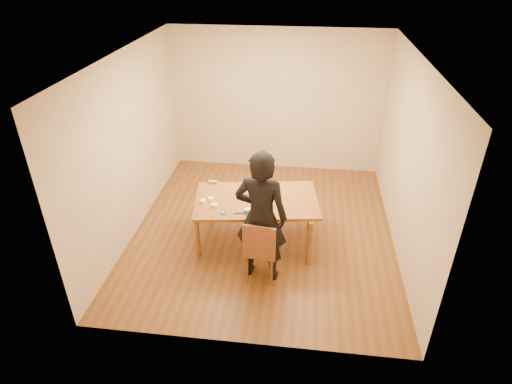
# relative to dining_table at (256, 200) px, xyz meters

# --- Properties ---
(room_shell) EXTENTS (4.00, 4.50, 2.70)m
(room_shell) POSITION_rel_dining_table_xyz_m (0.07, 0.67, 0.62)
(room_shell) COLOR brown
(room_shell) RESTS_ON ground
(dining_table) EXTENTS (1.89, 1.28, 0.04)m
(dining_table) POSITION_rel_dining_table_xyz_m (0.00, 0.00, 0.00)
(dining_table) COLOR brown
(dining_table) RESTS_ON floor
(dining_chair) EXTENTS (0.42, 0.42, 0.04)m
(dining_chair) POSITION_rel_dining_table_xyz_m (0.15, -0.78, -0.28)
(dining_chair) COLOR brown
(dining_chair) RESTS_ON floor
(cake_plate) EXTENTS (0.32, 0.32, 0.02)m
(cake_plate) POSITION_rel_dining_table_xyz_m (0.10, 0.08, 0.03)
(cake_plate) COLOR #B3290B
(cake_plate) RESTS_ON dining_table
(cake) EXTENTS (0.21, 0.21, 0.07)m
(cake) POSITION_rel_dining_table_xyz_m (0.10, 0.08, 0.08)
(cake) COLOR white
(cake) RESTS_ON cake_plate
(frosting_dome) EXTENTS (0.20, 0.20, 0.03)m
(frosting_dome) POSITION_rel_dining_table_xyz_m (0.10, 0.08, 0.12)
(frosting_dome) COLOR white
(frosting_dome) RESTS_ON cake
(frosting_tub) EXTENTS (0.08, 0.08, 0.07)m
(frosting_tub) POSITION_rel_dining_table_xyz_m (-0.08, -0.39, 0.06)
(frosting_tub) COLOR white
(frosting_tub) RESTS_ON dining_table
(frosting_lid) EXTENTS (0.10, 0.10, 0.01)m
(frosting_lid) POSITION_rel_dining_table_xyz_m (-0.41, -0.42, 0.03)
(frosting_lid) COLOR #174798
(frosting_lid) RESTS_ON dining_table
(frosting_dollop) EXTENTS (0.04, 0.04, 0.02)m
(frosting_dollop) POSITION_rel_dining_table_xyz_m (-0.41, -0.42, 0.04)
(frosting_dollop) COLOR white
(frosting_dollop) RESTS_ON frosting_lid
(ramekin_green) EXTENTS (0.08, 0.08, 0.04)m
(ramekin_green) POSITION_rel_dining_table_xyz_m (-0.56, -0.27, 0.04)
(ramekin_green) COLOR white
(ramekin_green) RESTS_ON dining_table
(ramekin_yellow) EXTENTS (0.09, 0.09, 0.04)m
(ramekin_yellow) POSITION_rel_dining_table_xyz_m (-0.64, -0.11, 0.04)
(ramekin_yellow) COLOR white
(ramekin_yellow) RESTS_ON dining_table
(ramekin_multi) EXTENTS (0.09, 0.09, 0.04)m
(ramekin_multi) POSITION_rel_dining_table_xyz_m (-0.74, -0.19, 0.04)
(ramekin_multi) COLOR white
(ramekin_multi) RESTS_ON dining_table
(candy_box_pink) EXTENTS (0.13, 0.08, 0.02)m
(candy_box_pink) POSITION_rel_dining_table_xyz_m (-0.72, 0.38, 0.03)
(candy_box_pink) COLOR #D13167
(candy_box_pink) RESTS_ON dining_table
(candy_box_green) EXTENTS (0.13, 0.07, 0.02)m
(candy_box_green) POSITION_rel_dining_table_xyz_m (-0.73, 0.39, 0.05)
(candy_box_green) COLOR green
(candy_box_green) RESTS_ON candy_box_pink
(spatula) EXTENTS (0.15, 0.06, 0.01)m
(spatula) POSITION_rel_dining_table_xyz_m (-0.19, -0.41, 0.03)
(spatula) COLOR black
(spatula) RESTS_ON dining_table
(person) EXTENTS (0.73, 0.52, 1.86)m
(person) POSITION_rel_dining_table_xyz_m (0.15, -0.73, 0.20)
(person) COLOR black
(person) RESTS_ON floor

